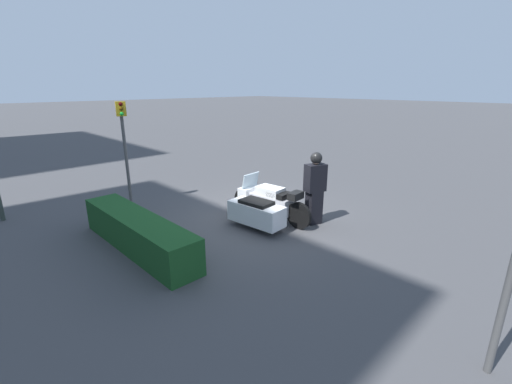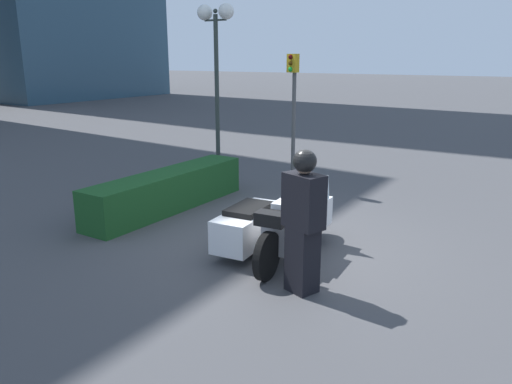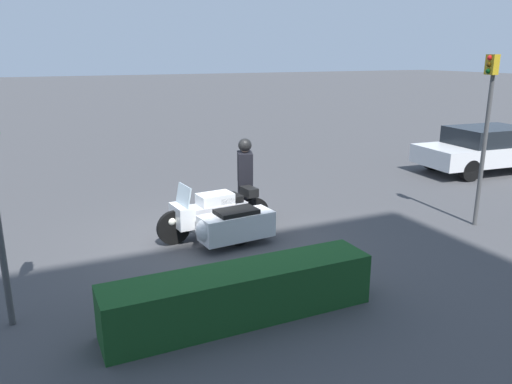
% 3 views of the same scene
% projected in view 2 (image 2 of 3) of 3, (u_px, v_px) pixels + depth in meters
% --- Properties ---
extents(ground_plane, '(160.00, 160.00, 0.00)m').
position_uv_depth(ground_plane, '(286.00, 248.00, 7.96)').
color(ground_plane, '#424244').
extents(police_motorcycle, '(2.50, 1.32, 1.17)m').
position_uv_depth(police_motorcycle, '(274.00, 223.00, 7.68)').
color(police_motorcycle, black).
rests_on(police_motorcycle, ground).
extents(officer_rider, '(0.46, 0.58, 1.87)m').
position_uv_depth(officer_rider, '(303.00, 219.00, 6.26)').
color(officer_rider, black).
rests_on(officer_rider, ground).
extents(hedge_bush_curbside, '(3.88, 0.75, 0.76)m').
position_uv_depth(hedge_bush_curbside, '(168.00, 191.00, 9.91)').
color(hedge_bush_curbside, '#19471E').
rests_on(hedge_bush_curbside, ground).
extents(twin_lamp_post, '(0.41, 1.12, 4.31)m').
position_uv_depth(twin_lamp_post, '(216.00, 35.00, 13.37)').
color(twin_lamp_post, '#2D3833').
rests_on(twin_lamp_post, ground).
extents(traffic_light_near, '(0.23, 0.29, 3.01)m').
position_uv_depth(traffic_light_near, '(293.00, 100.00, 11.24)').
color(traffic_light_near, '#4C4C4C').
rests_on(traffic_light_near, ground).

